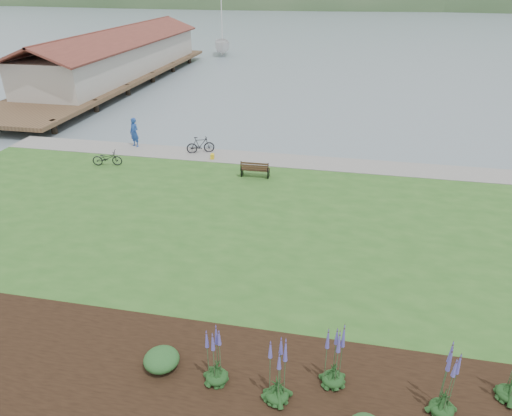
{
  "coord_description": "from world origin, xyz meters",
  "views": [
    {
      "loc": [
        4.07,
        -18.29,
        10.26
      ],
      "look_at": [
        0.61,
        -1.18,
        1.3
      ],
      "focal_mm": 32.0,
      "sensor_mm": 36.0,
      "label": 1
    }
  ],
  "objects_px": {
    "park_bench": "(255,169)",
    "person": "(134,130)",
    "sailboat": "(223,55)",
    "bicycle_a": "(107,158)"
  },
  "relations": [
    {
      "from": "park_bench",
      "to": "sailboat",
      "type": "bearing_deg",
      "value": 106.41
    },
    {
      "from": "person",
      "to": "sailboat",
      "type": "distance_m",
      "value": 39.97
    },
    {
      "from": "bicycle_a",
      "to": "sailboat",
      "type": "bearing_deg",
      "value": -6.06
    },
    {
      "from": "park_bench",
      "to": "person",
      "type": "bearing_deg",
      "value": 157.59
    },
    {
      "from": "park_bench",
      "to": "person",
      "type": "relative_size",
      "value": 0.7
    },
    {
      "from": "sailboat",
      "to": "person",
      "type": "bearing_deg",
      "value": -98.9
    },
    {
      "from": "bicycle_a",
      "to": "sailboat",
      "type": "xyz_separation_m",
      "value": [
        -4.76,
        42.98,
        -0.84
      ]
    },
    {
      "from": "park_bench",
      "to": "sailboat",
      "type": "relative_size",
      "value": 0.06
    },
    {
      "from": "person",
      "to": "sailboat",
      "type": "xyz_separation_m",
      "value": [
        -4.96,
        39.63,
        -1.49
      ]
    },
    {
      "from": "person",
      "to": "sailboat",
      "type": "relative_size",
      "value": 0.09
    }
  ]
}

